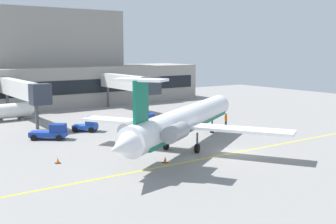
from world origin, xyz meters
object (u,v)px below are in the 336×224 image
regional_jet (184,120)px  pushback_tractor (88,125)px  belt_loader (52,132)px  baggage_tug (144,112)px  marshaller (226,120)px  fuel_tank (10,111)px

regional_jet → pushback_tractor: bearing=105.1°
regional_jet → belt_loader: regional_jet is taller
regional_jet → baggage_tug: regional_jet is taller
pushback_tractor → baggage_tug: bearing=22.3°
regional_jet → marshaller: regional_jet is taller
baggage_tug → marshaller: bearing=-68.4°
belt_loader → marshaller: marshaller is taller
regional_jet → pushback_tractor: regional_jet is taller
fuel_tank → marshaller: fuel_tank is taller
regional_jet → fuel_tank: regional_jet is taller
regional_jet → belt_loader: size_ratio=6.20×
baggage_tug → pushback_tractor: 12.07m
baggage_tug → fuel_tank: (-16.94, 9.77, 0.42)m
regional_jet → pushback_tractor: 15.59m
fuel_tank → regional_jet: bearing=-71.5°
regional_jet → fuel_tank: (-9.79, 29.24, -1.70)m
pushback_tractor → fuel_tank: (-5.77, 14.35, 0.54)m
belt_loader → regional_jet: bearing=-53.5°
baggage_tug → fuel_tank: 19.55m
fuel_tank → baggage_tug: bearing=-30.0°
belt_loader → marshaller: bearing=-15.5°
baggage_tug → marshaller: size_ratio=1.80×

